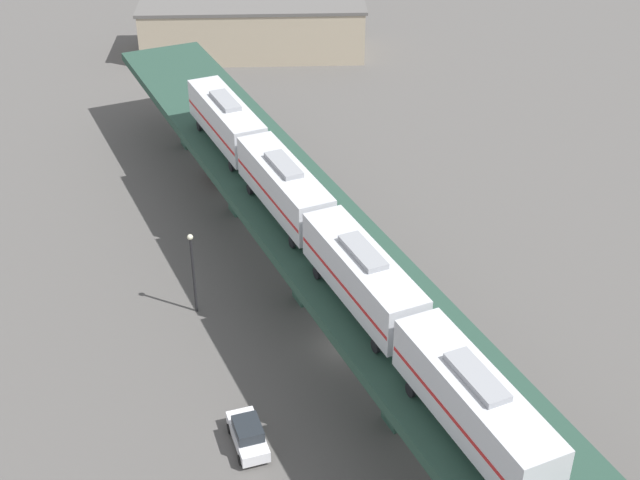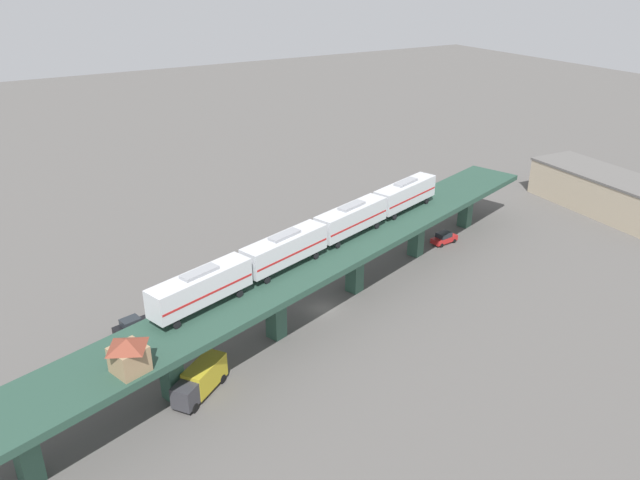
% 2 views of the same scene
% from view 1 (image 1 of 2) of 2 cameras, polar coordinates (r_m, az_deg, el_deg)
% --- Properties ---
extents(ground_plane, '(400.00, 400.00, 0.00)m').
position_cam_1_polar(ground_plane, '(65.44, 1.49, -6.83)').
color(ground_plane, '#514F4C').
extents(elevated_viaduct, '(37.26, 89.89, 7.50)m').
position_cam_1_polar(elevated_viaduct, '(61.45, 1.64, -2.25)').
color(elevated_viaduct, '#244135').
rests_on(elevated_viaduct, ground).
extents(subway_train, '(18.51, 48.10, 4.45)m').
position_cam_1_polar(subway_train, '(59.87, 0.00, 0.84)').
color(subway_train, silver).
rests_on(subway_train, elevated_viaduct).
extents(street_car_red, '(2.30, 4.56, 1.89)m').
position_cam_1_polar(street_car_red, '(87.10, -5.86, 4.51)').
color(street_car_red, '#AD1E1E').
rests_on(street_car_red, ground).
extents(street_car_white, '(2.71, 4.69, 1.89)m').
position_cam_1_polar(street_car_white, '(57.60, -4.64, -12.29)').
color(street_car_white, silver).
rests_on(street_car_white, ground).
extents(street_lamp, '(0.44, 0.44, 6.94)m').
position_cam_1_polar(street_lamp, '(67.13, -8.14, -1.71)').
color(street_lamp, black).
rests_on(street_lamp, ground).
extents(warehouse_building, '(29.14, 11.96, 6.80)m').
position_cam_1_polar(warehouse_building, '(117.67, -4.31, 13.41)').
color(warehouse_building, tan).
rests_on(warehouse_building, ground).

